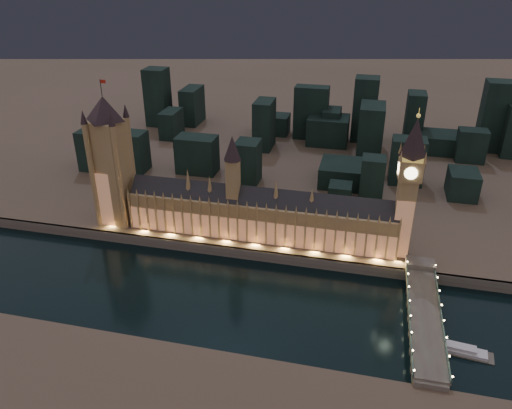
% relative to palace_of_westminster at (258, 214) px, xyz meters
% --- Properties ---
extents(ground_plane, '(2000.00, 2000.00, 0.00)m').
position_rel_palace_of_westminster_xyz_m(ground_plane, '(-5.26, -61.74, -26.37)').
color(ground_plane, black).
rests_on(ground_plane, ground).
extents(north_bank, '(2000.00, 960.00, 8.00)m').
position_rel_palace_of_westminster_xyz_m(north_bank, '(-5.26, 458.26, -22.37)').
color(north_bank, brown).
rests_on(north_bank, ground).
extents(embankment_wall, '(2000.00, 2.50, 8.00)m').
position_rel_palace_of_westminster_xyz_m(embankment_wall, '(-5.26, -20.74, -22.37)').
color(embankment_wall, brown).
rests_on(embankment_wall, ground).
extents(palace_of_westminster, '(202.00, 21.78, 78.00)m').
position_rel_palace_of_westminster_xyz_m(palace_of_westminster, '(0.00, 0.00, 0.00)').
color(palace_of_westminster, olive).
rests_on(palace_of_westminster, north_bank).
extents(victoria_tower, '(31.68, 31.68, 112.33)m').
position_rel_palace_of_westminster_xyz_m(victoria_tower, '(-115.26, 0.18, 37.17)').
color(victoria_tower, olive).
rests_on(victoria_tower, north_bank).
extents(elizabeth_tower, '(18.00, 18.00, 106.00)m').
position_rel_palace_of_westminster_xyz_m(elizabeth_tower, '(102.74, 0.19, 40.66)').
color(elizabeth_tower, olive).
rests_on(elizabeth_tower, north_bank).
extents(westminster_bridge, '(19.16, 113.00, 15.90)m').
position_rel_palace_of_westminster_xyz_m(westminster_bridge, '(116.87, -65.18, -20.39)').
color(westminster_bridge, brown).
rests_on(westminster_bridge, ground).
extents(river_boat, '(41.26, 13.95, 4.50)m').
position_rel_palace_of_westminster_xyz_m(river_boat, '(133.62, -85.43, -24.81)').
color(river_boat, brown).
rests_on(river_boat, ground).
extents(city_backdrop, '(450.95, 215.63, 74.36)m').
position_rel_palace_of_westminster_xyz_m(city_backdrop, '(31.05, 187.68, 4.62)').
color(city_backdrop, black).
rests_on(city_backdrop, north_bank).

